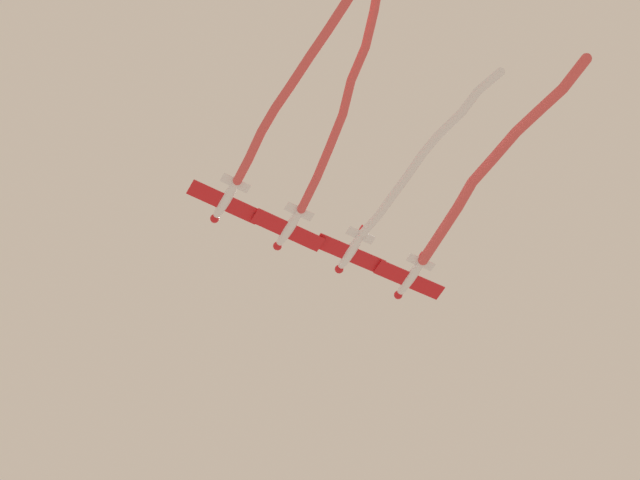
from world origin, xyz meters
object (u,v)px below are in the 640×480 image
airplane_lead (410,279)px  airplane_left_wing (350,252)px  airplane_right_wing (288,229)px  airplane_slot (225,201)px

airplane_lead → airplane_left_wing: airplane_left_wing is taller
airplane_left_wing → airplane_right_wing: airplane_left_wing is taller
airplane_right_wing → airplane_slot: airplane_slot is taller
airplane_lead → airplane_right_wing: 12.50m
airplane_lead → airplane_left_wing: bearing=89.0°
airplane_lead → airplane_right_wing: size_ratio=1.00×
airplane_left_wing → airplane_slot: size_ratio=1.00×
airplane_left_wing → airplane_lead: bearing=-90.7°
airplane_lead → airplane_left_wing: (-1.28, -6.12, 0.30)m
airplane_lead → airplane_slot: size_ratio=1.00×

